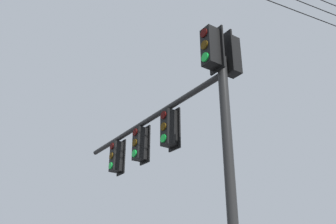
% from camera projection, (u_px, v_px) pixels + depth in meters
% --- Properties ---
extents(signal_mast_assembly, '(6.40, 2.00, 6.80)m').
position_uv_depth(signal_mast_assembly, '(178.00, 133.00, 8.70)').
color(signal_mast_assembly, black).
rests_on(signal_mast_assembly, ground).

